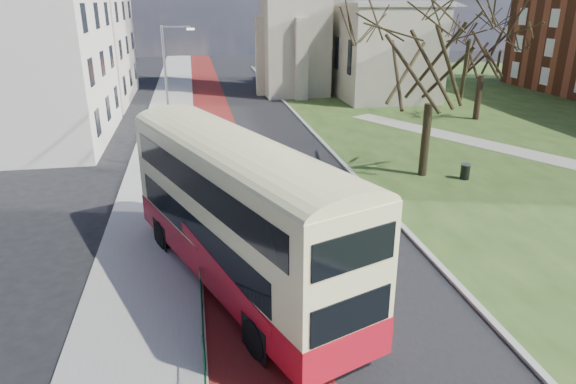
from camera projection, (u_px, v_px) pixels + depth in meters
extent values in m
plane|color=black|center=(280.00, 271.00, 19.41)|extent=(160.00, 160.00, 0.00)
cube|color=black|center=(255.00, 138.00, 38.07)|extent=(9.00, 120.00, 0.01)
cube|color=#591414|center=(218.00, 140.00, 37.61)|extent=(3.40, 120.00, 0.01)
cube|color=gray|center=(165.00, 141.00, 36.95)|extent=(4.00, 120.00, 0.12)
cube|color=#999993|center=(193.00, 140.00, 37.29)|extent=(0.25, 120.00, 0.13)
cube|color=#999993|center=(309.00, 128.00, 40.67)|extent=(0.25, 80.00, 0.13)
cube|color=#2B4819|center=(535.00, 119.00, 44.05)|extent=(40.00, 80.00, 0.04)
cube|color=#9E998C|center=(569.00, 163.00, 31.98)|extent=(18.84, 32.82, 0.03)
cylinder|color=#0C371B|center=(197.00, 210.00, 22.20)|extent=(0.04, 24.00, 0.04)
cylinder|color=#0C371B|center=(198.00, 230.00, 22.54)|extent=(0.04, 24.00, 0.04)
cube|color=gray|center=(371.00, 50.00, 55.59)|extent=(9.00, 18.00, 9.00)
cube|color=silver|center=(24.00, 52.00, 35.09)|extent=(10.00, 14.00, 12.50)
cube|color=#B3AB97|center=(74.00, 45.00, 50.08)|extent=(10.00, 16.00, 11.00)
cylinder|color=gray|center=(167.00, 89.00, 33.76)|extent=(0.16, 0.16, 8.00)
cylinder|color=gray|center=(176.00, 27.00, 32.54)|extent=(1.80, 0.10, 0.10)
cube|color=silver|center=(191.00, 29.00, 32.75)|extent=(0.50, 0.18, 0.12)
cube|color=#AA0F1E|center=(239.00, 256.00, 18.11)|extent=(7.35, 12.80, 1.15)
cube|color=beige|center=(236.00, 197.00, 17.32)|extent=(7.30, 12.73, 3.32)
cube|color=black|center=(194.00, 230.00, 17.24)|extent=(3.86, 9.63, 1.09)
cube|color=black|center=(269.00, 213.00, 18.67)|extent=(3.86, 9.63, 1.09)
cube|color=black|center=(195.00, 185.00, 16.36)|extent=(4.23, 10.57, 1.03)
cube|color=black|center=(273.00, 170.00, 17.79)|extent=(4.23, 10.57, 1.03)
cube|color=black|center=(173.00, 175.00, 22.66)|extent=(2.42, 1.02, 1.20)
cube|color=black|center=(170.00, 137.00, 22.05)|extent=(2.42, 1.02, 1.03)
cube|color=orange|center=(169.00, 122.00, 21.82)|extent=(1.94, 0.84, 0.34)
cylinder|color=black|center=(163.00, 235.00, 21.05)|extent=(0.76, 1.23, 1.19)
cylinder|color=black|center=(222.00, 221.00, 22.38)|extent=(0.76, 1.23, 1.19)
cylinder|color=black|center=(257.00, 338.00, 14.64)|extent=(0.76, 1.23, 1.19)
cylinder|color=black|center=(333.00, 310.00, 15.97)|extent=(0.76, 1.23, 1.19)
cylinder|color=black|center=(425.00, 140.00, 29.23)|extent=(0.64, 0.64, 4.17)
cylinder|color=black|center=(478.00, 98.00, 43.24)|extent=(0.62, 0.62, 3.67)
cylinder|color=black|center=(465.00, 172.00, 29.13)|extent=(0.63, 0.63, 0.84)
cylinder|color=gray|center=(466.00, 164.00, 28.97)|extent=(0.67, 0.67, 0.06)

